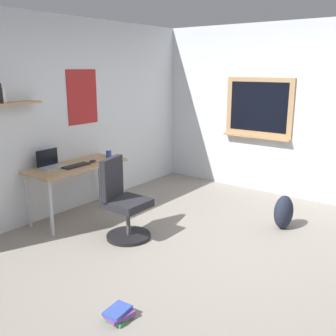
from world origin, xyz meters
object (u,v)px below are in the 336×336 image
at_px(laptop, 50,163).
at_px(coffee_mug, 109,154).
at_px(computer_mouse, 93,161).
at_px(office_chair, 123,204).
at_px(desk, 77,171).
at_px(keyboard, 76,166).
at_px(book_stack_on_floor, 119,314).
at_px(backpack, 284,212).

relative_size(laptop, coffee_mug, 3.37).
bearing_deg(coffee_mug, computer_mouse, -171.81).
bearing_deg(office_chair, desk, 83.17).
xyz_separation_m(desk, keyboard, (-0.07, -0.07, 0.09)).
xyz_separation_m(keyboard, book_stack_on_floor, (-1.20, -1.89, -0.68)).
distance_m(desk, office_chair, 0.96).
relative_size(keyboard, coffee_mug, 4.02).
height_order(laptop, computer_mouse, laptop).
bearing_deg(book_stack_on_floor, desk, 57.10).
xyz_separation_m(desk, backpack, (1.28, -2.33, -0.43)).
xyz_separation_m(coffee_mug, book_stack_on_floor, (-1.83, -1.94, -0.72)).
relative_size(office_chair, book_stack_on_floor, 3.89).
distance_m(office_chair, laptop, 1.14).
relative_size(desk, coffee_mug, 14.38).
bearing_deg(desk, office_chair, -96.83).
distance_m(coffee_mug, book_stack_on_floor, 2.77).
distance_m(backpack, book_stack_on_floor, 2.58).
bearing_deg(laptop, keyboard, -42.53).
distance_m(desk, keyboard, 0.13).
xyz_separation_m(coffee_mug, backpack, (0.71, -2.30, -0.56)).
bearing_deg(desk, backpack, -61.24).
bearing_deg(coffee_mug, desk, 177.76).
height_order(computer_mouse, backpack, computer_mouse).
bearing_deg(laptop, desk, -25.25).
relative_size(desk, keyboard, 3.58).
bearing_deg(coffee_mug, laptop, 169.30).
bearing_deg(office_chair, keyboard, 87.03).
distance_m(desk, laptop, 0.36).
bearing_deg(coffee_mug, office_chair, -126.79).
height_order(keyboard, coffee_mug, coffee_mug).
bearing_deg(keyboard, laptop, 137.47).
relative_size(desk, computer_mouse, 12.72).
bearing_deg(computer_mouse, office_chair, -110.91).
distance_m(desk, computer_mouse, 0.25).
relative_size(desk, book_stack_on_floor, 5.42).
xyz_separation_m(computer_mouse, book_stack_on_floor, (-1.48, -1.89, -0.69)).
bearing_deg(computer_mouse, laptop, 157.46).
bearing_deg(computer_mouse, desk, 161.40).
bearing_deg(backpack, keyboard, 120.78).
xyz_separation_m(office_chair, book_stack_on_floor, (-1.16, -1.04, -0.36)).
distance_m(keyboard, coffee_mug, 0.63).
bearing_deg(book_stack_on_floor, office_chair, 41.98).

